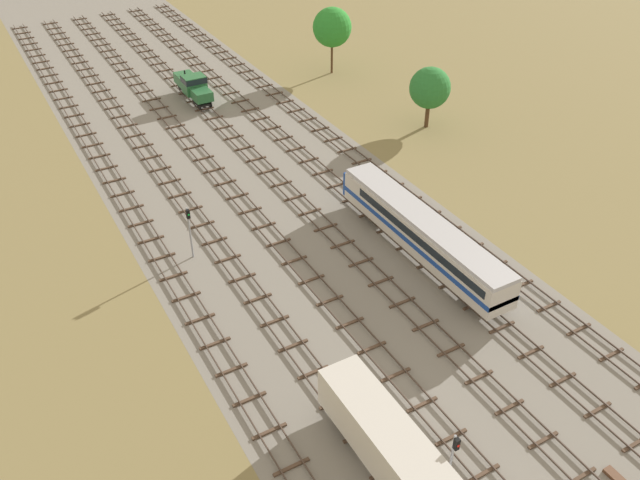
{
  "coord_description": "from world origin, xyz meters",
  "views": [
    {
      "loc": [
        -22.47,
        0.71,
        33.71
      ],
      "look_at": [
        0.0,
        40.29,
        1.5
      ],
      "focal_mm": 36.87,
      "sensor_mm": 36.0,
      "label": 1
    }
  ],
  "objects_px": {
    "shunter_loco_centre_mid": "(193,85)",
    "signal_post_nearest": "(189,226)",
    "diesel_railcar_centre_right_near": "(422,232)",
    "signal_post_near": "(453,456)",
    "freight_boxcar_left_nearest": "(401,459)"
  },
  "relations": [
    {
      "from": "shunter_loco_centre_mid",
      "to": "signal_post_nearest",
      "type": "relative_size",
      "value": 1.7
    },
    {
      "from": "diesel_railcar_centre_right_near",
      "to": "signal_post_near",
      "type": "xyz_separation_m",
      "value": [
        -12.06,
        -18.87,
        0.36
      ]
    },
    {
      "from": "signal_post_nearest",
      "to": "signal_post_near",
      "type": "bearing_deg",
      "value": -80.36
    },
    {
      "from": "freight_boxcar_left_nearest",
      "to": "shunter_loco_centre_mid",
      "type": "relative_size",
      "value": 1.65
    },
    {
      "from": "diesel_railcar_centre_right_near",
      "to": "signal_post_nearest",
      "type": "height_order",
      "value": "signal_post_nearest"
    },
    {
      "from": "diesel_railcar_centre_right_near",
      "to": "signal_post_near",
      "type": "distance_m",
      "value": 22.4
    },
    {
      "from": "freight_boxcar_left_nearest",
      "to": "signal_post_nearest",
      "type": "bearing_deg",
      "value": 95.13
    },
    {
      "from": "shunter_loco_centre_mid",
      "to": "signal_post_near",
      "type": "relative_size",
      "value": 1.84
    },
    {
      "from": "shunter_loco_centre_mid",
      "to": "signal_post_near",
      "type": "bearing_deg",
      "value": -96.89
    },
    {
      "from": "signal_post_near",
      "to": "signal_post_nearest",
      "type": "bearing_deg",
      "value": 99.64
    },
    {
      "from": "shunter_loco_centre_mid",
      "to": "signal_post_near",
      "type": "xyz_separation_m",
      "value": [
        -7.24,
        -59.87,
        0.94
      ]
    },
    {
      "from": "freight_boxcar_left_nearest",
      "to": "diesel_railcar_centre_right_near",
      "type": "relative_size",
      "value": 0.68
    },
    {
      "from": "diesel_railcar_centre_right_near",
      "to": "signal_post_near",
      "type": "bearing_deg",
      "value": -122.58
    },
    {
      "from": "signal_post_nearest",
      "to": "signal_post_near",
      "type": "relative_size",
      "value": 1.08
    },
    {
      "from": "diesel_railcar_centre_right_near",
      "to": "signal_post_nearest",
      "type": "relative_size",
      "value": 4.13
    }
  ]
}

